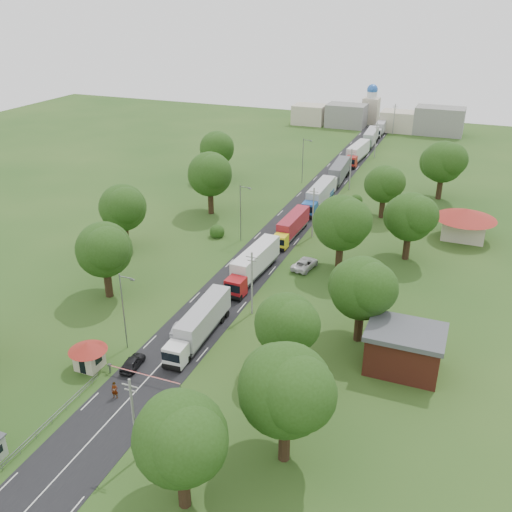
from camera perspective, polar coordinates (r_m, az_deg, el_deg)
The scene contains 46 objects.
ground at distance 84.09m, azimuth -2.09°, elevation -2.77°, with size 260.00×260.00×0.00m, color #224717.
road at distance 100.93m, azimuth 2.46°, elevation 2.17°, with size 8.00×200.00×0.04m, color black.
boom_barrier at distance 65.69m, azimuth -12.16°, elevation -11.32°, with size 9.22×0.35×1.18m.
guard_booth at distance 68.00m, azimuth -16.44°, elevation -9.16°, with size 4.40×4.40×3.45m.
guard_rail at distance 62.22m, azimuth -20.19°, elevation -15.93°, with size 0.10×17.00×1.70m, color slate, non-canonical shape.
info_sign at distance 111.95m, azimuth 7.59°, elevation 5.96°, with size 0.12×3.10×4.10m.
pole_0 at distance 53.80m, azimuth -12.13°, elevation -15.61°, with size 1.60×0.24×9.00m.
pole_1 at distance 74.30m, azimuth -0.42°, elevation -2.66°, with size 1.60×0.24×9.00m.
pole_2 at distance 98.56m, azimuth 5.73°, elevation 4.42°, with size 1.60×0.24×9.00m.
pole_3 at distance 124.40m, azimuth 9.44°, elevation 8.61°, with size 1.60×0.24×9.00m.
pole_4 at distance 151.01m, azimuth 11.89°, elevation 11.33°, with size 1.60×0.24×9.00m.
pole_5 at distance 178.05m, azimuth 13.64°, elevation 13.21°, with size 1.60×0.24×9.00m.
lamp_0 at distance 68.57m, azimuth -13.05°, elevation -5.09°, with size 2.03×0.22×10.00m.
lamp_1 at distance 96.33m, azimuth -1.48°, elevation 4.59°, with size 2.03×0.22×10.00m.
lamp_2 at distance 127.70m, azimuth 4.77°, elevation 9.69°, with size 2.03×0.22×10.00m.
tree_0 at distance 47.60m, azimuth -7.49°, elevation -17.50°, with size 8.80×8.80×11.07m.
tree_1 at distance 50.87m, azimuth 3.03°, elevation -13.10°, with size 9.60×9.60×12.05m.
tree_2 at distance 61.95m, azimuth 3.11°, elevation -6.79°, with size 8.00×8.00×10.10m.
tree_3 at distance 68.84m, azimuth 10.57°, elevation -3.12°, with size 8.80×8.80×11.07m.
tree_4 at distance 85.91m, azimuth 8.56°, elevation 3.35°, with size 9.60×9.60×12.05m.
tree_5 at distance 92.20m, azimuth 15.18°, elevation 3.85°, with size 8.80×8.80×11.07m.
tree_6 at distance 109.17m, azimuth 12.72°, elevation 7.05°, with size 8.00×8.00×10.10m.
tree_7 at distance 122.33m, azimuth 18.22°, elevation 8.96°, with size 9.60×9.60×12.05m.
tree_10 at distance 80.32m, azimuth -14.90°, elevation 0.68°, with size 8.80×8.80×11.07m.
tree_11 at distance 95.40m, azimuth -13.14°, elevation 4.79°, with size 8.80×8.80×11.07m.
tree_12 at distance 108.60m, azimuth -4.61°, elevation 8.19°, with size 9.60×9.60×12.05m.
tree_13 at distance 129.45m, azimuth -3.91°, elevation 10.70°, with size 8.80×8.80×11.07m.
house_brick at distance 66.96m, azimuth 14.59°, elevation -9.00°, with size 8.60×6.60×5.20m.
house_cream at distance 104.17m, azimuth 20.20°, elevation 3.50°, with size 10.08×10.08×5.80m.
distant_town at distance 183.86m, azimuth 12.34°, elevation 13.31°, with size 52.00×8.00×8.00m.
church at distance 192.04m, azimuth 11.43°, elevation 14.46°, with size 5.00×5.00×12.30m.
truck_0 at distance 70.75m, azimuth -5.61°, elevation -6.72°, with size 2.85×14.46×4.00m.
truck_1 at distance 84.80m, azimuth -0.28°, elevation -0.81°, with size 3.26×15.24×4.21m.
truck_2 at distance 99.35m, azimuth 3.58°, elevation 3.00°, with size 2.58×13.53×3.75m.
truck_3 at distance 114.27m, azimuth 6.35°, elevation 6.05°, with size 2.72×15.49×4.29m.
truck_4 at distance 129.54m, azimuth 8.21°, elevation 8.24°, with size 3.39×15.50×4.28m.
truck_5 at distance 147.18m, azimuth 10.08°, elevation 10.14°, with size 3.41×15.29×4.22m.
truck_6 at distance 162.95m, azimuth 11.34°, elevation 11.48°, with size 3.25×15.26×4.22m.
truck_7 at distance 178.67m, azimuth 12.40°, elevation 12.49°, with size 2.89×13.67×3.78m.
car_lane_front at distance 67.61m, azimuth -12.23°, elevation -10.37°, with size 1.62×4.04×1.37m, color black.
car_lane_mid at distance 72.83m, azimuth -7.48°, elevation -7.14°, with size 1.47×4.23×1.39m, color #A6A7AE.
car_lane_rear at distance 79.00m, azimuth -4.63°, elevation -4.16°, with size 2.20×5.40×1.57m, color black.
car_verge_near at distance 88.53m, azimuth 4.91°, elevation -0.78°, with size 2.57×5.57×1.55m, color silver.
car_verge_far at distance 107.80m, azimuth 7.39°, elevation 3.90°, with size 1.63×4.05×1.38m, color #54575C.
pedestrian_near at distance 63.43m, azimuth -13.94°, elevation -12.93°, with size 0.71×0.47×1.96m, color gray.
pedestrian_booth at distance 68.23m, azimuth -15.92°, elevation -10.31°, with size 0.82×0.64×1.69m, color gray.
Camera 1 is at (30.31, -67.89, 39.28)m, focal length 40.00 mm.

